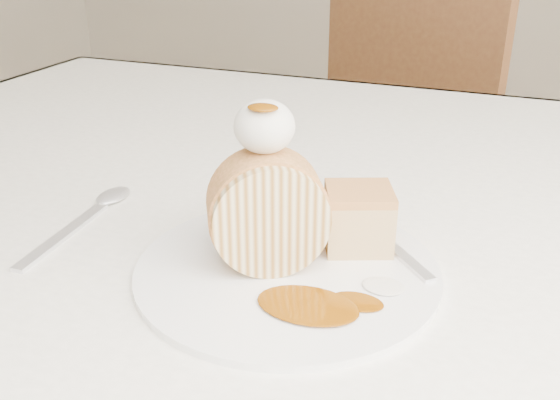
% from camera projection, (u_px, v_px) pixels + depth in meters
% --- Properties ---
extents(table, '(1.40, 0.90, 0.75)m').
position_uv_depth(table, '(359.00, 265.00, 0.69)').
color(table, white).
rests_on(table, ground).
extents(chair_far, '(0.53, 0.53, 0.88)m').
position_uv_depth(chair_far, '(425.00, 144.00, 1.51)').
color(chair_far, brown).
rests_on(chair_far, ground).
extents(plate, '(0.32, 0.32, 0.01)m').
position_uv_depth(plate, '(287.00, 269.00, 0.50)').
color(plate, white).
rests_on(plate, table).
extents(roulade_slice, '(0.10, 0.09, 0.09)m').
position_uv_depth(roulade_slice, '(268.00, 213.00, 0.48)').
color(roulade_slice, beige).
rests_on(roulade_slice, plate).
extents(cake_chunk, '(0.07, 0.07, 0.05)m').
position_uv_depth(cake_chunk, '(358.00, 222.00, 0.52)').
color(cake_chunk, '#D68B51').
rests_on(cake_chunk, plate).
extents(whipped_cream, '(0.05, 0.05, 0.04)m').
position_uv_depth(whipped_cream, '(264.00, 126.00, 0.47)').
color(whipped_cream, silver).
rests_on(whipped_cream, roulade_slice).
extents(caramel_drizzle, '(0.02, 0.02, 0.01)m').
position_uv_depth(caramel_drizzle, '(263.00, 101.00, 0.45)').
color(caramel_drizzle, '#6E3804').
rests_on(caramel_drizzle, whipped_cream).
extents(caramel_pool, '(0.09, 0.07, 0.00)m').
position_uv_depth(caramel_pool, '(308.00, 305.00, 0.45)').
color(caramel_pool, '#6E3804').
rests_on(caramel_pool, plate).
extents(fork, '(0.11, 0.12, 0.00)m').
position_uv_depth(fork, '(396.00, 250.00, 0.52)').
color(fork, silver).
rests_on(fork, plate).
extents(spoon, '(0.04, 0.16, 0.00)m').
position_uv_depth(spoon, '(64.00, 235.00, 0.56)').
color(spoon, silver).
rests_on(spoon, table).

